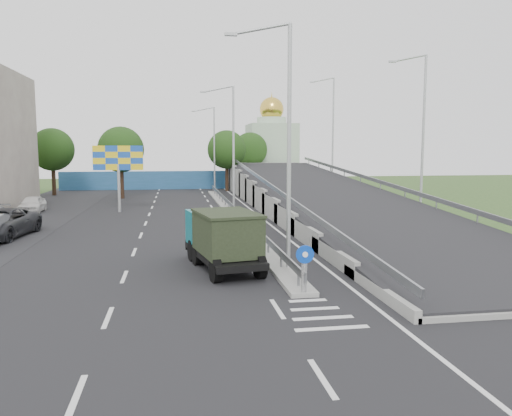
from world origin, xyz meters
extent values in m
plane|color=#2D4C1E|center=(0.00, 0.00, 0.00)|extent=(160.00, 160.00, 0.00)
cube|color=black|center=(-3.00, 20.00, 0.00)|extent=(26.00, 90.00, 0.04)
cube|color=gray|center=(0.00, 24.00, 0.10)|extent=(1.00, 44.00, 0.20)
cube|color=gray|center=(12.30, 24.00, 2.35)|extent=(0.10, 50.00, 0.32)
cube|color=gray|center=(2.80, 24.00, 2.35)|extent=(0.10, 50.00, 0.32)
cube|color=gray|center=(0.00, 24.00, 0.75)|extent=(0.08, 44.00, 0.32)
cylinder|color=gray|center=(0.00, 24.00, 0.50)|extent=(0.09, 0.09, 0.60)
cylinder|color=black|center=(0.00, 2.20, 0.80)|extent=(0.20, 0.20, 1.20)
cylinder|color=#0C3FBF|center=(0.00, 2.12, 1.55)|extent=(0.64, 0.05, 0.64)
cylinder|color=white|center=(0.00, 2.09, 1.55)|extent=(0.20, 0.03, 0.20)
cylinder|color=#B2B5B7|center=(0.30, 6.00, 5.20)|extent=(0.18, 0.18, 10.00)
cylinder|color=#B2B5B7|center=(-0.90, 6.00, 9.95)|extent=(2.57, 0.12, 0.66)
cube|color=#B2B5B7|center=(-2.10, 6.00, 9.70)|extent=(0.50, 0.18, 0.12)
cylinder|color=#B2B5B7|center=(0.30, 26.00, 5.20)|extent=(0.18, 0.18, 10.00)
cylinder|color=#B2B5B7|center=(-0.90, 26.00, 9.95)|extent=(2.57, 0.12, 0.66)
cube|color=#B2B5B7|center=(-2.10, 26.00, 9.70)|extent=(0.50, 0.18, 0.12)
cylinder|color=#B2B5B7|center=(0.30, 46.00, 5.20)|extent=(0.18, 0.18, 10.00)
cylinder|color=#B2B5B7|center=(-0.90, 46.00, 9.95)|extent=(2.57, 0.12, 0.66)
cube|color=#B2B5B7|center=(-2.10, 46.00, 9.70)|extent=(0.50, 0.18, 0.12)
cube|color=#235883|center=(-4.00, 52.00, 1.20)|extent=(30.00, 0.50, 2.40)
cube|color=#B2CCAD|center=(10.00, 60.00, 4.50)|extent=(7.00, 7.00, 9.00)
cylinder|color=#B2CCAD|center=(10.00, 60.00, 9.50)|extent=(4.40, 4.40, 1.00)
sphere|color=gold|center=(10.00, 60.00, 11.20)|extent=(3.60, 3.60, 3.60)
cone|color=gold|center=(10.00, 60.00, 13.20)|extent=(0.30, 0.30, 1.20)
cylinder|color=#B2B5B7|center=(-9.00, 28.00, 2.00)|extent=(0.24, 0.24, 4.00)
cube|color=yellow|center=(-9.00, 28.00, 4.50)|extent=(4.00, 0.20, 2.00)
cylinder|color=black|center=(-10.00, 40.00, 2.00)|extent=(0.44, 0.44, 4.00)
sphere|color=black|center=(-10.00, 40.00, 5.20)|extent=(4.80, 4.80, 4.80)
cylinder|color=black|center=(2.00, 48.00, 2.00)|extent=(0.44, 0.44, 4.00)
sphere|color=black|center=(2.00, 48.00, 5.20)|extent=(4.80, 4.80, 4.80)
cylinder|color=black|center=(-18.00, 45.00, 2.00)|extent=(0.44, 0.44, 4.00)
sphere|color=black|center=(-18.00, 45.00, 5.20)|extent=(4.80, 4.80, 4.80)
cylinder|color=black|center=(6.00, 55.00, 2.00)|extent=(0.44, 0.44, 4.00)
sphere|color=black|center=(6.00, 55.00, 5.20)|extent=(4.80, 4.80, 4.80)
cylinder|color=black|center=(-3.64, 8.54, 0.50)|extent=(0.50, 1.05, 1.01)
cylinder|color=black|center=(-1.84, 8.88, 0.50)|extent=(0.50, 1.05, 1.01)
cylinder|color=black|center=(-3.49, 7.73, 0.50)|extent=(0.50, 1.05, 1.01)
cylinder|color=black|center=(-1.69, 8.07, 0.50)|extent=(0.50, 1.05, 1.01)
cylinder|color=black|center=(-2.91, 4.59, 0.50)|extent=(0.50, 1.05, 1.01)
cylinder|color=black|center=(-1.11, 4.92, 0.50)|extent=(0.50, 1.05, 1.01)
cube|color=black|center=(-2.39, 6.82, 0.64)|extent=(3.10, 5.96, 0.27)
cube|color=#0A606C|center=(-2.78, 8.93, 1.55)|extent=(2.34, 1.82, 1.55)
cube|color=black|center=(-2.91, 9.63, 1.97)|extent=(1.72, 0.37, 0.64)
cube|color=black|center=(-2.93, 9.70, 0.59)|extent=(2.09, 0.52, 0.46)
cube|color=black|center=(-2.29, 6.28, 1.65)|extent=(2.79, 3.82, 1.65)
cube|color=black|center=(-2.29, 6.28, 2.52)|extent=(2.90, 3.92, 0.11)
imported|color=#2C2D31|center=(-14.59, 16.52, 0.85)|extent=(3.61, 6.46, 1.71)
imported|color=silver|center=(-16.05, 28.79, 0.71)|extent=(1.85, 4.22, 1.41)
camera|label=1|loc=(-4.37, -14.32, 5.13)|focal=35.00mm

